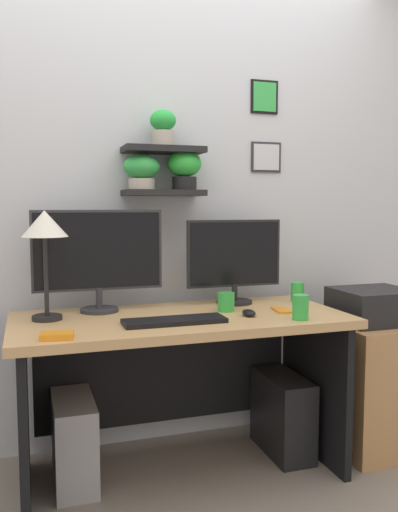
{
  "coord_description": "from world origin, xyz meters",
  "views": [
    {
      "loc": [
        -0.66,
        -2.29,
        1.25
      ],
      "look_at": [
        0.1,
        0.05,
        1.02
      ],
      "focal_mm": 37.36,
      "sensor_mm": 36.0,
      "label": 1
    }
  ],
  "objects_px": {
    "pen_cup": "(297,292)",
    "scissors_tray": "(57,336)",
    "monitor_left": "(98,255)",
    "desk_lamp": "(45,231)",
    "monitor_right": "(234,259)",
    "computer_tower_right": "(282,414)",
    "computer_mouse": "(249,313)",
    "computer_tower_left": "(74,441)",
    "keyboard": "(174,321)",
    "desk": "(179,359)",
    "coffee_mug": "(226,302)",
    "printer": "(374,306)",
    "water_cup": "(300,307)",
    "cell_phone": "(282,310)",
    "drawer_cabinet": "(371,384)"
  },
  "relations": [
    {
      "from": "scissors_tray",
      "to": "computer_tower_right",
      "type": "height_order",
      "value": "scissors_tray"
    },
    {
      "from": "monitor_left",
      "to": "desk_lamp",
      "type": "relative_size",
      "value": 1.27
    },
    {
      "from": "monitor_left",
      "to": "cell_phone",
      "type": "bearing_deg",
      "value": -17.89
    },
    {
      "from": "computer_mouse",
      "to": "coffee_mug",
      "type": "distance_m",
      "value": 0.15
    },
    {
      "from": "desk",
      "to": "keyboard",
      "type": "bearing_deg",
      "value": -110.4
    },
    {
      "from": "pen_cup",
      "to": "water_cup",
      "type": "distance_m",
      "value": 0.45
    },
    {
      "from": "drawer_cabinet",
      "to": "water_cup",
      "type": "bearing_deg",
      "value": -157.2
    },
    {
      "from": "monitor_right",
      "to": "computer_tower_right",
      "type": "xyz_separation_m",
      "value": [
        0.2,
        -0.16,
        -0.78
      ]
    },
    {
      "from": "keyboard",
      "to": "computer_mouse",
      "type": "distance_m",
      "value": 0.36
    },
    {
      "from": "monitor_left",
      "to": "computer_tower_right",
      "type": "relative_size",
      "value": 1.52
    },
    {
      "from": "pen_cup",
      "to": "scissors_tray",
      "type": "bearing_deg",
      "value": -161.14
    },
    {
      "from": "coffee_mug",
      "to": "printer",
      "type": "height_order",
      "value": "coffee_mug"
    },
    {
      "from": "computer_mouse",
      "to": "computer_tower_right",
      "type": "distance_m",
      "value": 0.64
    },
    {
      "from": "coffee_mug",
      "to": "computer_tower_left",
      "type": "bearing_deg",
      "value": 176.52
    },
    {
      "from": "coffee_mug",
      "to": "computer_tower_right",
      "type": "height_order",
      "value": "coffee_mug"
    },
    {
      "from": "computer_tower_left",
      "to": "monitor_left",
      "type": "bearing_deg",
      "value": 44.87
    },
    {
      "from": "cell_phone",
      "to": "computer_tower_right",
      "type": "bearing_deg",
      "value": 67.02
    },
    {
      "from": "coffee_mug",
      "to": "printer",
      "type": "distance_m",
      "value": 0.8
    },
    {
      "from": "keyboard",
      "to": "pen_cup",
      "type": "relative_size",
      "value": 4.4
    },
    {
      "from": "coffee_mug",
      "to": "drawer_cabinet",
      "type": "relative_size",
      "value": 0.14
    },
    {
      "from": "computer_tower_left",
      "to": "water_cup",
      "type": "bearing_deg",
      "value": -18.39
    },
    {
      "from": "monitor_right",
      "to": "computer_mouse",
      "type": "bearing_deg",
      "value": -99.73
    },
    {
      "from": "drawer_cabinet",
      "to": "computer_tower_right",
      "type": "height_order",
      "value": "drawer_cabinet"
    },
    {
      "from": "desk",
      "to": "computer_tower_right",
      "type": "bearing_deg",
      "value": 0.15
    },
    {
      "from": "pen_cup",
      "to": "scissors_tray",
      "type": "distance_m",
      "value": 1.31
    },
    {
      "from": "monitor_right",
      "to": "water_cup",
      "type": "relative_size",
      "value": 4.54
    },
    {
      "from": "desk_lamp",
      "to": "cell_phone",
      "type": "relative_size",
      "value": 3.42
    },
    {
      "from": "computer_tower_left",
      "to": "pen_cup",
      "type": "bearing_deg",
      "value": 4.2
    },
    {
      "from": "printer",
      "to": "computer_tower_right",
      "type": "bearing_deg",
      "value": 172.45
    },
    {
      "from": "keyboard",
      "to": "cell_phone",
      "type": "distance_m",
      "value": 0.56
    },
    {
      "from": "desk_lamp",
      "to": "coffee_mug",
      "type": "height_order",
      "value": "desk_lamp"
    },
    {
      "from": "computer_tower_left",
      "to": "desk",
      "type": "bearing_deg",
      "value": -2.88
    },
    {
      "from": "monitor_left",
      "to": "computer_mouse",
      "type": "distance_m",
      "value": 0.75
    },
    {
      "from": "monitor_right",
      "to": "computer_tower_right",
      "type": "bearing_deg",
      "value": -38.85
    },
    {
      "from": "keyboard",
      "to": "cell_phone",
      "type": "bearing_deg",
      "value": 9.19
    },
    {
      "from": "computer_tower_right",
      "to": "pen_cup",
      "type": "bearing_deg",
      "value": 39.32
    },
    {
      "from": "printer",
      "to": "coffee_mug",
      "type": "bearing_deg",
      "value": 176.9
    },
    {
      "from": "water_cup",
      "to": "cell_phone",
      "type": "bearing_deg",
      "value": 87.28
    },
    {
      "from": "water_cup",
      "to": "printer",
      "type": "xyz_separation_m",
      "value": [
        0.55,
        0.23,
        -0.07
      ]
    },
    {
      "from": "water_cup",
      "to": "computer_tower_right",
      "type": "distance_m",
      "value": 0.68
    },
    {
      "from": "water_cup",
      "to": "coffee_mug",
      "type": "bearing_deg",
      "value": 131.59
    },
    {
      "from": "water_cup",
      "to": "printer",
      "type": "height_order",
      "value": "water_cup"
    },
    {
      "from": "monitor_left",
      "to": "coffee_mug",
      "type": "xyz_separation_m",
      "value": [
        0.57,
        -0.18,
        -0.22
      ]
    },
    {
      "from": "computer_mouse",
      "to": "cell_phone",
      "type": "height_order",
      "value": "computer_mouse"
    },
    {
      "from": "keyboard",
      "to": "desk",
      "type": "bearing_deg",
      "value": 69.6
    },
    {
      "from": "scissors_tray",
      "to": "keyboard",
      "type": "bearing_deg",
      "value": 14.03
    },
    {
      "from": "desk_lamp",
      "to": "water_cup",
      "type": "distance_m",
      "value": 1.16
    },
    {
      "from": "desk",
      "to": "coffee_mug",
      "type": "height_order",
      "value": "coffee_mug"
    },
    {
      "from": "monitor_left",
      "to": "printer",
      "type": "distance_m",
      "value": 1.41
    },
    {
      "from": "monitor_right",
      "to": "keyboard",
      "type": "height_order",
      "value": "monitor_right"
    }
  ]
}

